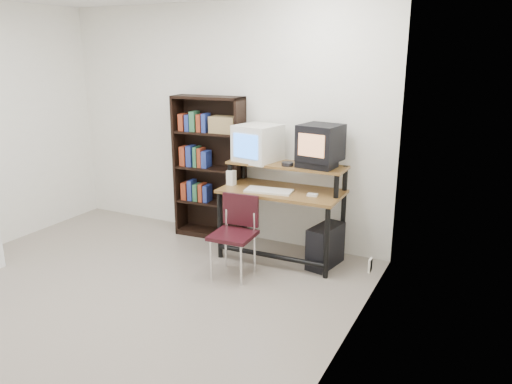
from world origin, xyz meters
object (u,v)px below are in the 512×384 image
at_px(crt_monitor, 258,143).
at_px(crt_tv, 320,143).
at_px(pc_tower, 325,246).
at_px(school_chair, 236,227).
at_px(bookshelf, 210,165).
at_px(computer_desk, 283,194).

height_order(crt_monitor, crt_tv, crt_tv).
distance_m(crt_tv, pc_tower, 1.03).
distance_m(school_chair, bookshelf, 1.17).
bearing_deg(bookshelf, pc_tower, -13.50).
bearing_deg(crt_tv, school_chair, -121.67).
height_order(crt_monitor, pc_tower, crt_monitor).
bearing_deg(crt_monitor, pc_tower, 2.45).
bearing_deg(crt_tv, pc_tower, -33.33).
bearing_deg(crt_tv, crt_monitor, -171.37).
relative_size(pc_tower, bookshelf, 0.28).
bearing_deg(crt_tv, bookshelf, -176.41).
bearing_deg(crt_monitor, bookshelf, -179.41).
height_order(crt_monitor, school_chair, crt_monitor).
xyz_separation_m(crt_tv, pc_tower, (0.13, -0.12, -1.02)).
distance_m(crt_monitor, pc_tower, 1.26).
xyz_separation_m(computer_desk, crt_tv, (0.35, 0.11, 0.54)).
relative_size(crt_monitor, bookshelf, 0.30).
bearing_deg(computer_desk, crt_monitor, 160.52).
bearing_deg(crt_monitor, crt_tv, 10.75).
xyz_separation_m(computer_desk, pc_tower, (0.48, -0.01, -0.48)).
xyz_separation_m(computer_desk, crt_monitor, (-0.34, 0.11, 0.47)).
height_order(crt_tv, school_chair, crt_tv).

